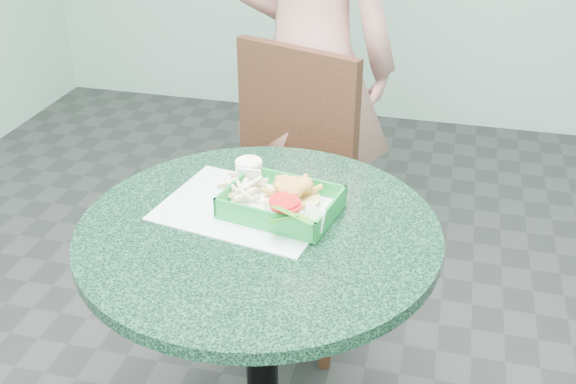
% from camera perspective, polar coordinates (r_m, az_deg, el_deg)
% --- Properties ---
extents(cafe_table, '(0.82, 0.82, 0.75)m').
position_cam_1_polar(cafe_table, '(1.62, -2.36, -8.52)').
color(cafe_table, black).
rests_on(cafe_table, floor).
extents(dining_chair, '(0.46, 0.46, 0.93)m').
position_cam_1_polar(dining_chair, '(2.22, 0.01, 1.46)').
color(dining_chair, black).
rests_on(dining_chair, floor).
extents(diner_person, '(0.70, 0.49, 1.82)m').
position_cam_1_polar(diner_person, '(2.33, 1.86, 12.81)').
color(diner_person, tan).
rests_on(diner_person, floor).
extents(placemat, '(0.43, 0.35, 0.00)m').
position_cam_1_polar(placemat, '(1.59, -3.52, -1.93)').
color(placemat, '#ADD0CB').
rests_on(placemat, cafe_table).
extents(food_basket, '(0.25, 0.18, 0.05)m').
position_cam_1_polar(food_basket, '(1.56, -0.58, -1.86)').
color(food_basket, '#107C2E').
rests_on(food_basket, placemat).
extents(crab_sandwich, '(0.13, 0.13, 0.07)m').
position_cam_1_polar(crab_sandwich, '(1.56, 0.26, -0.51)').
color(crab_sandwich, tan).
rests_on(crab_sandwich, food_basket).
extents(fries_pile, '(0.11, 0.12, 0.04)m').
position_cam_1_polar(fries_pile, '(1.59, -4.20, -0.54)').
color(fries_pile, beige).
rests_on(fries_pile, food_basket).
extents(sauce_ramekin, '(0.07, 0.07, 0.04)m').
position_cam_1_polar(sauce_ramekin, '(1.65, -4.17, 1.27)').
color(sauce_ramekin, silver).
rests_on(sauce_ramekin, food_basket).
extents(garnish_cup, '(0.12, 0.12, 0.05)m').
position_cam_1_polar(garnish_cup, '(1.49, 0.37, -2.28)').
color(garnish_cup, silver).
rests_on(garnish_cup, food_basket).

